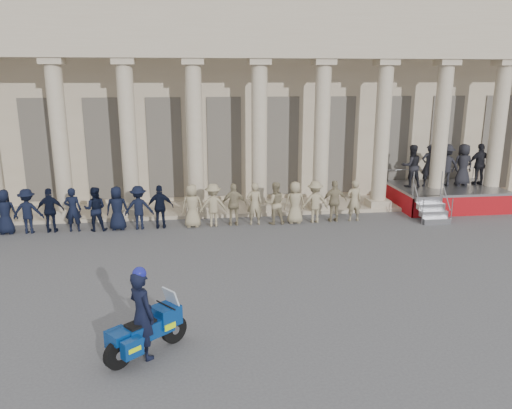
% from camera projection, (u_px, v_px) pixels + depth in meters
% --- Properties ---
extents(ground, '(90.00, 90.00, 0.00)m').
position_uv_depth(ground, '(251.00, 295.00, 13.22)').
color(ground, '#4A4A4D').
rests_on(ground, ground).
extents(building, '(40.00, 12.50, 9.00)m').
position_uv_depth(building, '(218.00, 98.00, 26.25)').
color(building, tan).
rests_on(building, ground).
extents(officer_rank, '(19.36, 0.63, 1.66)m').
position_uv_depth(officer_rank, '(110.00, 208.00, 18.61)').
color(officer_rank, black).
rests_on(officer_rank, ground).
extents(reviewing_stand, '(4.49, 4.25, 2.75)m').
position_uv_depth(reviewing_stand, '(446.00, 173.00, 21.83)').
color(reviewing_stand, gray).
rests_on(reviewing_stand, ground).
extents(motorcycle, '(1.64, 1.47, 1.28)m').
position_uv_depth(motorcycle, '(147.00, 330.00, 10.27)').
color(motorcycle, black).
rests_on(motorcycle, ground).
extents(rider, '(0.78, 0.82, 1.97)m').
position_uv_depth(rider, '(142.00, 313.00, 10.09)').
color(rider, black).
rests_on(rider, ground).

